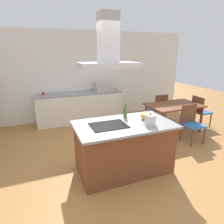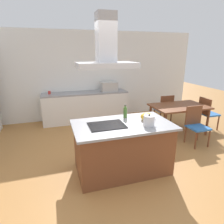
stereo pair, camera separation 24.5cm
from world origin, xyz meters
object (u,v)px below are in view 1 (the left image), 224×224
dining_table (174,107)px  range_hood (108,50)px  chair_facing_back_wall (159,107)px  countertop_microwave (103,87)px  chair_facing_island (191,121)px  olive_oil_bottle (125,112)px  coffee_mug_red (43,93)px  chair_at_right_end (200,110)px  tea_kettle (150,120)px  mixing_bowl (147,116)px  cooktop (109,125)px

dining_table → range_hood: bearing=-152.6°
chair_facing_back_wall → range_hood: 3.34m
chair_facing_back_wall → range_hood: bearing=-141.0°
countertop_microwave → dining_table: size_ratio=0.36×
chair_facing_back_wall → chair_facing_island: size_ratio=1.00×
olive_oil_bottle → coffee_mug_red: 2.96m
chair_at_right_end → olive_oil_bottle: bearing=-162.3°
tea_kettle → olive_oil_bottle: size_ratio=0.96×
countertop_microwave → dining_table: bearing=-50.5°
countertop_microwave → chair_facing_island: bearing=-59.4°
mixing_bowl → chair_facing_island: mixing_bowl is taller
coffee_mug_red → chair_facing_island: coffee_mug_red is taller
coffee_mug_red → chair_at_right_end: (4.10, -1.75, -0.44)m
tea_kettle → dining_table: tea_kettle is taller
cooktop → chair_at_right_end: (3.20, 1.18, -0.40)m
dining_table → chair_at_right_end: (0.92, 0.00, -0.16)m
olive_oil_bottle → coffee_mug_red: size_ratio=2.72×
chair_facing_back_wall → range_hood: (-2.29, -1.85, 1.59)m
coffee_mug_red → chair_facing_back_wall: 3.39m
range_hood → cooktop: bearing=0.0°
olive_oil_bottle → chair_facing_island: (1.84, 0.22, -0.50)m
cooktop → countertop_microwave: (0.89, 2.88, 0.13)m
mixing_bowl → chair_facing_back_wall: bearing=49.9°
countertop_microwave → range_hood: size_ratio=0.56×
coffee_mug_red → chair_facing_island: 4.02m
olive_oil_bottle → dining_table: olive_oil_bottle is taller
cooktop → range_hood: size_ratio=0.67×
coffee_mug_red → chair_at_right_end: 4.48m
tea_kettle → coffee_mug_red: (-1.58, 3.14, -0.04)m
chair_facing_island → countertop_microwave: bearing=120.6°
countertop_microwave → chair_at_right_end: 2.92m
cooktop → coffee_mug_red: size_ratio=6.67×
countertop_microwave → cooktop: bearing=-107.1°
tea_kettle → chair_facing_island: 1.83m
olive_oil_bottle → countertop_microwave: (0.44, 2.58, 0.04)m
coffee_mug_red → chair_facing_island: size_ratio=0.10×
mixing_bowl → dining_table: bearing=36.9°
cooktop → chair_facing_back_wall: (2.29, 1.85, -0.40)m
olive_oil_bottle → mixing_bowl: bearing=-37.9°
mixing_bowl → countertop_microwave: countertop_microwave is taller
countertop_microwave → dining_table: 2.23m
chair_facing_back_wall → tea_kettle: bearing=-128.1°
cooktop → chair_facing_island: 2.38m
cooktop → range_hood: range_hood is taller
tea_kettle → chair_facing_back_wall: size_ratio=0.27×
tea_kettle → olive_oil_bottle: olive_oil_bottle is taller
cooktop → olive_oil_bottle: size_ratio=2.45×
countertop_microwave → range_hood: bearing=-107.1°
dining_table → chair_facing_back_wall: bearing=90.0°
chair_facing_island → chair_facing_back_wall: bearing=90.0°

